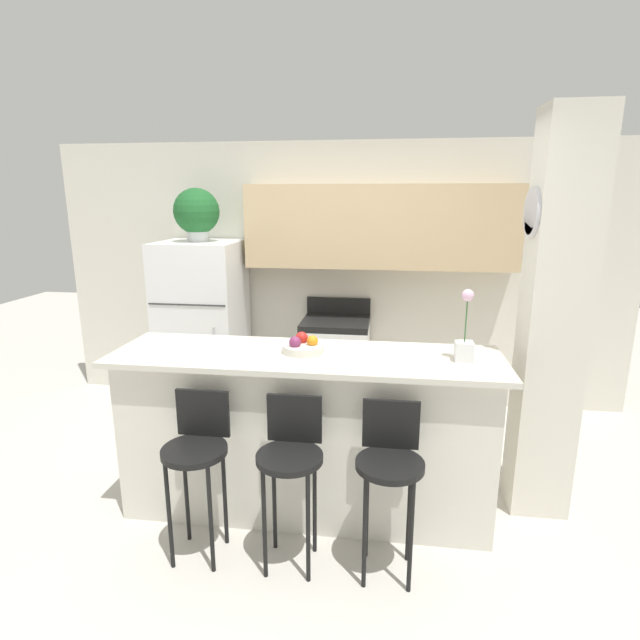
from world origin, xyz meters
name	(u,v)px	position (x,y,z in m)	size (l,w,h in m)	color
ground_plane	(307,507)	(0.00, 0.00, 0.00)	(14.00, 14.00, 0.00)	beige
wall_back	(354,256)	(0.17, 1.87, 1.48)	(5.60, 0.38, 2.55)	silver
pillar_right	(553,322)	(1.52, 0.24, 1.28)	(0.38, 0.32, 2.55)	silver
counter_bar	(306,433)	(0.00, 0.00, 0.55)	(2.44, 0.70, 1.08)	silver
refrigerator	(203,327)	(-1.26, 1.53, 0.82)	(0.75, 0.74, 1.63)	white
stove_range	(335,365)	(0.02, 1.61, 0.46)	(0.63, 0.59, 1.07)	white
bar_stool_left	(197,451)	(-0.54, -0.50, 0.64)	(0.37, 0.37, 0.96)	black
bar_stool_mid	(291,458)	(0.00, -0.50, 0.64)	(0.37, 0.37, 0.96)	black
bar_stool_right	(390,465)	(0.54, -0.50, 0.64)	(0.37, 0.37, 0.96)	black
potted_plant_on_fridge	(197,213)	(-1.26, 1.53, 1.90)	(0.42, 0.42, 0.48)	silver
orchid_vase	(465,339)	(0.96, 0.00, 1.21)	(0.10, 0.10, 0.43)	white
fruit_bowl	(303,346)	(-0.02, 0.04, 1.12)	(0.26, 0.26, 0.12)	silver
trash_bin	(258,401)	(-0.66, 1.27, 0.19)	(0.28, 0.28, 0.38)	black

